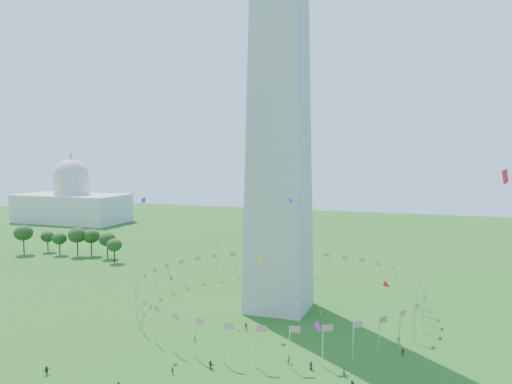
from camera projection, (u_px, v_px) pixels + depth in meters
ground at (204, 384)px, 96.39m from camera, size 600.00×600.00×0.00m
washington_monument at (280, 8)px, 136.88m from camera, size 16.80×16.80×169.00m
flag_ring at (279, 293)px, 143.06m from camera, size 80.24×80.24×9.00m
capitol_building at (71, 187)px, 323.53m from camera, size 70.00×35.00×46.00m
crowd at (254, 382)px, 95.41m from camera, size 78.55×66.51×1.94m
kites_aloft at (296, 261)px, 112.60m from camera, size 106.30×74.67×38.57m
tree_line_west at (71, 243)px, 216.73m from camera, size 55.58×15.60×12.68m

